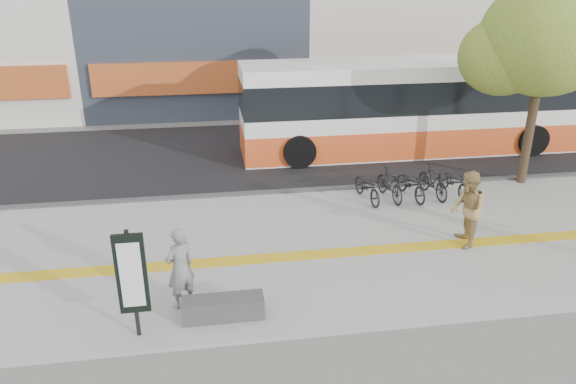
{
  "coord_description": "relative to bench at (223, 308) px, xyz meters",
  "views": [
    {
      "loc": [
        -2.7,
        -10.24,
        6.5
      ],
      "look_at": [
        -0.82,
        2.0,
        1.34
      ],
      "focal_mm": 33.81,
      "sensor_mm": 36.0,
      "label": 1
    }
  ],
  "objects": [
    {
      "name": "ground",
      "position": [
        2.6,
        1.2,
        -0.3
      ],
      "size": [
        120.0,
        120.0,
        0.0
      ],
      "primitive_type": "plane",
      "color": "#63635F",
      "rests_on": "ground"
    },
    {
      "name": "sidewalk",
      "position": [
        2.6,
        2.7,
        -0.27
      ],
      "size": [
        40.0,
        7.0,
        0.08
      ],
      "primitive_type": "cube",
      "color": "gray",
      "rests_on": "ground"
    },
    {
      "name": "tactile_strip",
      "position": [
        2.6,
        2.2,
        -0.22
      ],
      "size": [
        40.0,
        0.45,
        0.01
      ],
      "primitive_type": "cube",
      "color": "gold",
      "rests_on": "sidewalk"
    },
    {
      "name": "street",
      "position": [
        2.6,
        10.2,
        -0.28
      ],
      "size": [
        40.0,
        8.0,
        0.06
      ],
      "primitive_type": "cube",
      "color": "black",
      "rests_on": "ground"
    },
    {
      "name": "curb",
      "position": [
        2.6,
        6.2,
        -0.23
      ],
      "size": [
        40.0,
        0.25,
        0.14
      ],
      "primitive_type": "cube",
      "color": "#343437",
      "rests_on": "ground"
    },
    {
      "name": "bench",
      "position": [
        0.0,
        0.0,
        0.0
      ],
      "size": [
        1.6,
        0.45,
        0.45
      ],
      "primitive_type": "cube",
      "color": "#343437",
      "rests_on": "sidewalk"
    },
    {
      "name": "signboard",
      "position": [
        -1.6,
        -0.31,
        1.06
      ],
      "size": [
        0.55,
        0.1,
        2.2
      ],
      "color": "black",
      "rests_on": "sidewalk"
    },
    {
      "name": "street_tree",
      "position": [
        9.78,
        6.02,
        4.21
      ],
      "size": [
        4.4,
        3.8,
        6.31
      ],
      "color": "#332517",
      "rests_on": "sidewalk"
    },
    {
      "name": "bus",
      "position": [
        7.32,
        9.7,
        1.31
      ],
      "size": [
        12.41,
        2.94,
        3.3
      ],
      "color": "white",
      "rests_on": "street"
    },
    {
      "name": "bicycle_row",
      "position": [
        5.81,
        5.2,
        0.23
      ],
      "size": [
        3.51,
        1.72,
        0.96
      ],
      "color": "black",
      "rests_on": "sidewalk"
    },
    {
      "name": "seated_woman",
      "position": [
        -0.8,
        0.56,
        0.65
      ],
      "size": [
        0.76,
        0.72,
        1.75
      ],
      "primitive_type": "imported",
      "rotation": [
        0.0,
        0.0,
        3.78
      ],
      "color": "black",
      "rests_on": "sidewalk"
    },
    {
      "name": "pedestrian_tan",
      "position": [
        6.03,
        2.14,
        0.74
      ],
      "size": [
        0.88,
        1.05,
        1.93
      ],
      "primitive_type": "imported",
      "rotation": [
        0.0,
        0.0,
        -1.74
      ],
      "color": "#A3854C",
      "rests_on": "sidewalk"
    }
  ]
}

